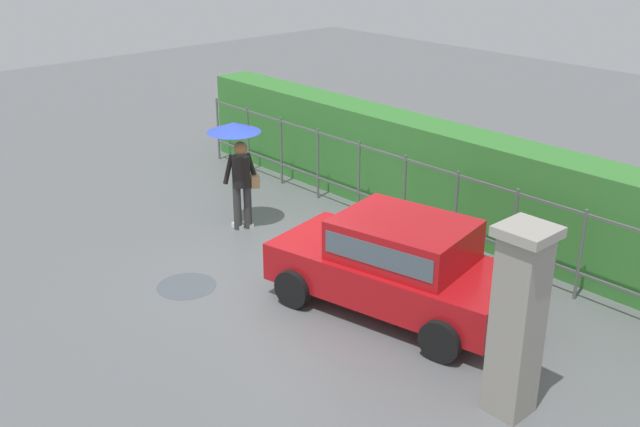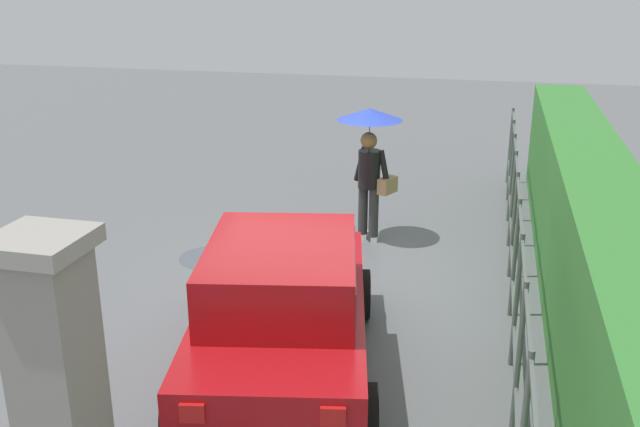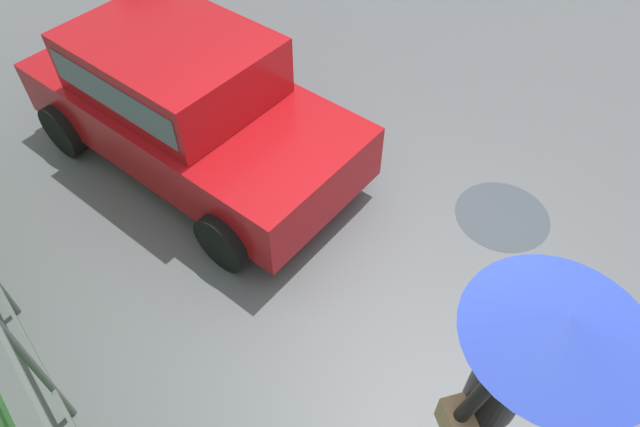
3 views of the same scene
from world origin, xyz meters
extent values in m
plane|color=slate|center=(0.00, 0.00, 0.00)|extent=(40.00, 40.00, 0.00)
cube|color=#B71116|center=(2.09, 0.45, 0.58)|extent=(3.95, 2.34, 0.60)
cube|color=#B71116|center=(2.24, 0.48, 1.18)|extent=(2.15, 1.79, 0.60)
cube|color=#4C5B66|center=(2.24, 0.48, 1.20)|extent=(2.00, 1.78, 0.33)
cylinder|color=black|center=(1.03, -0.62, 0.30)|extent=(0.62, 0.30, 0.60)
cylinder|color=black|center=(0.70, 1.03, 0.30)|extent=(0.62, 0.30, 0.60)
cylinder|color=black|center=(3.48, -0.12, 0.30)|extent=(0.62, 0.30, 0.60)
cylinder|color=black|center=(3.15, 1.52, 0.30)|extent=(0.62, 0.30, 0.60)
cube|color=red|center=(4.02, 0.28, 0.73)|extent=(0.10, 0.21, 0.16)
cube|color=red|center=(3.80, 1.36, 0.73)|extent=(0.10, 0.21, 0.16)
cylinder|color=#333333|center=(-1.95, 0.54, 0.43)|extent=(0.15, 0.15, 0.86)
cylinder|color=#333333|center=(-1.86, 0.72, 0.43)|extent=(0.15, 0.15, 0.86)
cube|color=white|center=(-2.00, 0.56, 0.04)|extent=(0.26, 0.10, 0.08)
cube|color=white|center=(-1.92, 0.75, 0.04)|extent=(0.26, 0.10, 0.08)
cylinder|color=black|center=(-1.90, 0.63, 1.15)|extent=(0.34, 0.34, 0.58)
sphere|color=#DBAD89|center=(-1.90, 0.63, 1.58)|extent=(0.22, 0.22, 0.22)
sphere|color=olive|center=(-1.88, 0.62, 1.60)|extent=(0.25, 0.25, 0.25)
cylinder|color=black|center=(-2.07, 0.46, 1.18)|extent=(0.18, 0.24, 0.56)
cylinder|color=black|center=(-1.89, 0.86, 1.18)|extent=(0.18, 0.24, 0.56)
cylinder|color=#B2B2B7|center=(-2.03, 0.60, 1.50)|extent=(0.02, 0.02, 0.77)
cone|color=blue|center=(-2.03, 0.60, 1.97)|extent=(1.00, 1.00, 0.18)
cube|color=tan|center=(-1.91, 0.92, 0.91)|extent=(0.38, 0.29, 0.24)
cube|color=gray|center=(4.73, -0.35, 1.15)|extent=(0.48, 0.48, 2.30)
cube|color=#9E998E|center=(4.73, -0.35, 2.36)|extent=(0.60, 0.60, 0.12)
cylinder|color=#59605B|center=(-5.73, 2.78, 0.75)|extent=(0.05, 0.05, 1.50)
cylinder|color=#59605B|center=(-4.54, 2.78, 0.75)|extent=(0.05, 0.05, 1.50)
cylinder|color=#59605B|center=(-3.35, 2.78, 0.75)|extent=(0.05, 0.05, 1.50)
cylinder|color=#59605B|center=(-2.15, 2.78, 0.75)|extent=(0.05, 0.05, 1.50)
cylinder|color=#59605B|center=(-0.96, 2.78, 0.75)|extent=(0.05, 0.05, 1.50)
cylinder|color=#59605B|center=(0.23, 2.78, 0.75)|extent=(0.05, 0.05, 1.50)
cylinder|color=#59605B|center=(1.42, 2.78, 0.75)|extent=(0.05, 0.05, 1.50)
cylinder|color=#59605B|center=(2.61, 2.78, 0.75)|extent=(0.05, 0.05, 1.50)
cylinder|color=#59605B|center=(3.80, 2.78, 0.75)|extent=(0.05, 0.05, 1.50)
cube|color=#59605B|center=(0.23, 2.78, 1.42)|extent=(11.92, 0.03, 0.04)
cube|color=#59605B|center=(0.23, 2.78, 0.45)|extent=(11.92, 0.03, 0.04)
cube|color=#387F33|center=(0.23, 3.62, 0.95)|extent=(12.92, 0.90, 1.90)
cylinder|color=#4C545B|center=(-0.62, -1.47, 0.00)|extent=(0.96, 0.96, 0.00)
camera|label=1|loc=(8.73, -7.07, 5.63)|focal=41.89mm
camera|label=2|loc=(8.36, 2.38, 3.99)|focal=39.68mm
camera|label=3|loc=(-2.33, 2.38, 4.35)|focal=31.48mm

